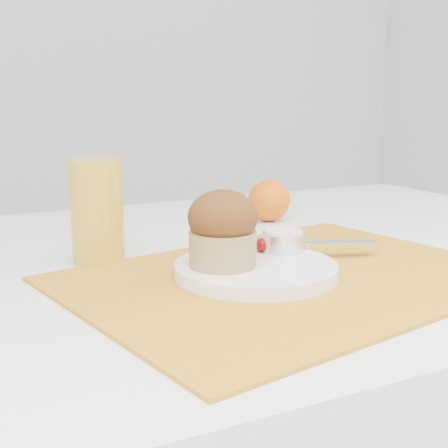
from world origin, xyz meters
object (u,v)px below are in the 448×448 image
juice_glass (97,211)px  muffin (223,229)px  orange (269,200)px  plate (256,270)px

juice_glass → muffin: 0.18m
orange → muffin: (-0.22, -0.27, 0.03)m
plate → orange: (0.19, 0.28, 0.02)m
orange → juice_glass: size_ratio=0.53×
juice_glass → orange: bearing=21.1°
orange → juice_glass: (-0.32, -0.13, 0.03)m
plate → juice_glass: size_ratio=1.42×
juice_glass → muffin: bearing=-55.3°
orange → juice_glass: 0.35m
juice_glass → muffin: size_ratio=1.47×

